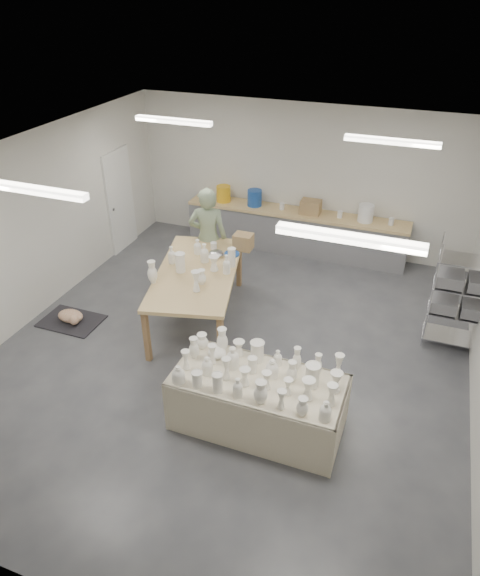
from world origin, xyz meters
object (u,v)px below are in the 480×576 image
at_px(work_table, 201,269).
at_px(drying_table, 258,399).
at_px(potter, 208,238).
at_px(red_stool, 215,263).

bearing_deg(work_table, drying_table, -64.21).
xyz_separation_m(drying_table, potter, (-2.02, 3.10, 0.53)).
bearing_deg(red_stool, potter, -90.00).
xyz_separation_m(work_table, potter, (-0.34, 1.07, 0.02)).
distance_m(drying_table, potter, 3.74).
bearing_deg(work_table, red_stool, 90.21).
relative_size(work_table, red_stool, 5.86).
xyz_separation_m(work_table, red_stool, (-0.34, 1.34, -0.63)).
height_order(work_table, potter, potter).
distance_m(drying_table, work_table, 2.69).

